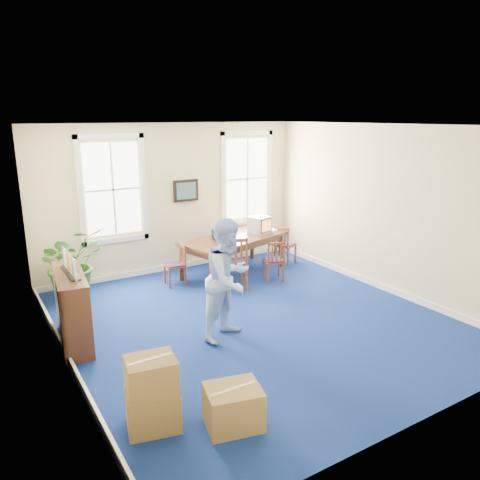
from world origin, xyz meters
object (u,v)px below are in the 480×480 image
cardboard_boxes (167,381)px  crt_tv (260,225)px  conference_table (234,255)px  potted_plant (72,263)px  chair_near_left (234,262)px  man (229,279)px  credenza (72,308)px

cardboard_boxes → crt_tv: bearing=45.5°
conference_table → potted_plant: 3.33m
potted_plant → cardboard_boxes: bearing=-88.9°
crt_tv → chair_near_left: 1.53m
conference_table → man: bearing=-137.4°
conference_table → chair_near_left: chair_near_left is taller
man → potted_plant: man is taller
chair_near_left → man: (-1.13, -1.76, 0.40)m
conference_table → man: size_ratio=1.26×
credenza → cardboard_boxes: 2.46m
conference_table → credenza: 4.02m
conference_table → potted_plant: size_ratio=1.75×
conference_table → potted_plant: bearing=158.1°
crt_tv → conference_table: bearing=168.3°
potted_plant → man: bearing=-60.2°
crt_tv → cardboard_boxes: (-3.92, -3.99, -0.55)m
conference_table → cardboard_boxes: (-3.22, -3.93, 0.04)m
crt_tv → man: 3.49m
man → credenza: bearing=129.8°
man → credenza: 2.38m
conference_table → crt_tv: (0.70, 0.05, 0.59)m
potted_plant → chair_near_left: bearing=-22.9°
crt_tv → credenza: size_ratio=0.31×
man → potted_plant: (-1.69, 2.95, -0.27)m
conference_table → man: 3.08m
cardboard_boxes → potted_plant: bearing=91.1°
credenza → potted_plant: potted_plant is taller
chair_near_left → man: man is taller
potted_plant → cardboard_boxes: 4.32m
conference_table → chair_near_left: (-0.48, -0.81, 0.14)m
cardboard_boxes → credenza: bearing=101.7°
conference_table → cardboard_boxes: bearing=-144.5°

